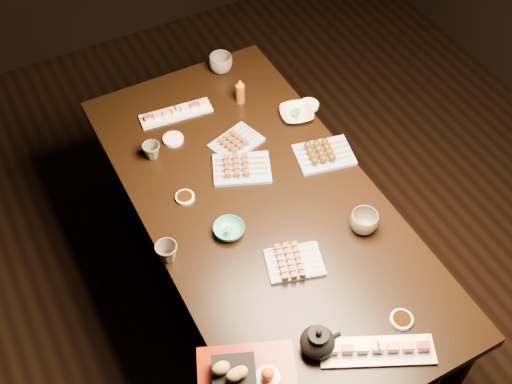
{
  "coord_description": "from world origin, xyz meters",
  "views": [
    {
      "loc": [
        -0.91,
        -1.15,
        2.73
      ],
      "look_at": [
        -0.15,
        0.27,
        0.77
      ],
      "focal_mm": 45.0,
      "sensor_mm": 36.0,
      "label": 1
    }
  ],
  "objects_px": {
    "sushi_platter_near": "(378,349)",
    "edamame_bowl_cream": "(297,114)",
    "teacup_far_right": "(221,64)",
    "condiment_bottle": "(240,91)",
    "sushi_platter_far": "(176,111)",
    "teapot": "(318,340)",
    "teacup_far_left": "(152,151)",
    "dining_table": "(261,257)",
    "teacup_mid_right": "(364,222)",
    "yakitori_plate_left": "(236,140)",
    "yakitori_plate_center": "(242,165)",
    "yakitori_plate_right": "(295,260)",
    "edamame_bowl_green": "(229,230)",
    "tempura_tray": "(248,376)",
    "teacup_near_left": "(167,252)"
  },
  "relations": [
    {
      "from": "sushi_platter_far",
      "to": "condiment_bottle",
      "type": "xyz_separation_m",
      "value": [
        0.29,
        -0.06,
        0.04
      ]
    },
    {
      "from": "edamame_bowl_green",
      "to": "teacup_far_left",
      "type": "xyz_separation_m",
      "value": [
        -0.11,
        0.5,
        0.02
      ]
    },
    {
      "from": "teacup_near_left",
      "to": "sushi_platter_near",
      "type": "bearing_deg",
      "value": -55.31
    },
    {
      "from": "dining_table",
      "to": "condiment_bottle",
      "type": "xyz_separation_m",
      "value": [
        0.2,
        0.57,
        0.44
      ]
    },
    {
      "from": "yakitori_plate_left",
      "to": "edamame_bowl_green",
      "type": "distance_m",
      "value": 0.47
    },
    {
      "from": "sushi_platter_far",
      "to": "yakitori_plate_center",
      "type": "height_order",
      "value": "yakitori_plate_center"
    },
    {
      "from": "teacup_far_left",
      "to": "dining_table",
      "type": "bearing_deg",
      "value": -57.05
    },
    {
      "from": "sushi_platter_near",
      "to": "teacup_mid_right",
      "type": "relative_size",
      "value": 3.53
    },
    {
      "from": "condiment_bottle",
      "to": "teacup_far_right",
      "type": "bearing_deg",
      "value": 86.02
    },
    {
      "from": "teacup_far_right",
      "to": "condiment_bottle",
      "type": "height_order",
      "value": "condiment_bottle"
    },
    {
      "from": "sushi_platter_far",
      "to": "edamame_bowl_cream",
      "type": "height_order",
      "value": "sushi_platter_far"
    },
    {
      "from": "teacup_mid_right",
      "to": "sushi_platter_far",
      "type": "bearing_deg",
      "value": 112.41
    },
    {
      "from": "edamame_bowl_green",
      "to": "dining_table",
      "type": "bearing_deg",
      "value": 20.11
    },
    {
      "from": "edamame_bowl_green",
      "to": "sushi_platter_far",
      "type": "bearing_deg",
      "value": 83.27
    },
    {
      "from": "sushi_platter_near",
      "to": "edamame_bowl_cream",
      "type": "xyz_separation_m",
      "value": [
        0.33,
        1.1,
        -0.01
      ]
    },
    {
      "from": "yakitori_plate_center",
      "to": "teacup_far_right",
      "type": "bearing_deg",
      "value": 94.57
    },
    {
      "from": "sushi_platter_near",
      "to": "teacup_near_left",
      "type": "distance_m",
      "value": 0.82
    },
    {
      "from": "edamame_bowl_cream",
      "to": "teacup_mid_right",
      "type": "bearing_deg",
      "value": -97.63
    },
    {
      "from": "sushi_platter_near",
      "to": "yakitori_plate_right",
      "type": "height_order",
      "value": "yakitori_plate_right"
    },
    {
      "from": "edamame_bowl_green",
      "to": "yakitori_plate_right",
      "type": "bearing_deg",
      "value": -58.05
    },
    {
      "from": "teacup_mid_right",
      "to": "condiment_bottle",
      "type": "relative_size",
      "value": 0.86
    },
    {
      "from": "teacup_far_left",
      "to": "teacup_far_right",
      "type": "distance_m",
      "value": 0.62
    },
    {
      "from": "edamame_bowl_green",
      "to": "teapot",
      "type": "distance_m",
      "value": 0.57
    },
    {
      "from": "yakitori_plate_left",
      "to": "teacup_far_left",
      "type": "distance_m",
      "value": 0.36
    },
    {
      "from": "teacup_near_left",
      "to": "teacup_mid_right",
      "type": "xyz_separation_m",
      "value": [
        0.71,
        -0.23,
        0.0
      ]
    },
    {
      "from": "dining_table",
      "to": "tempura_tray",
      "type": "bearing_deg",
      "value": -105.47
    },
    {
      "from": "yakitori_plate_center",
      "to": "edamame_bowl_cream",
      "type": "distance_m",
      "value": 0.39
    },
    {
      "from": "sushi_platter_far",
      "to": "edamame_bowl_cream",
      "type": "xyz_separation_m",
      "value": [
        0.47,
        -0.27,
        -0.0
      ]
    },
    {
      "from": "sushi_platter_near",
      "to": "yakitori_plate_left",
      "type": "height_order",
      "value": "yakitori_plate_left"
    },
    {
      "from": "sushi_platter_near",
      "to": "sushi_platter_far",
      "type": "bearing_deg",
      "value": 121.28
    },
    {
      "from": "yakitori_plate_right",
      "to": "condiment_bottle",
      "type": "bearing_deg",
      "value": 92.5
    },
    {
      "from": "sushi_platter_near",
      "to": "sushi_platter_far",
      "type": "xyz_separation_m",
      "value": [
        -0.13,
        1.36,
        -0.0
      ]
    },
    {
      "from": "edamame_bowl_green",
      "to": "teacup_near_left",
      "type": "relative_size",
      "value": 1.45
    },
    {
      "from": "sushi_platter_near",
      "to": "edamame_bowl_green",
      "type": "bearing_deg",
      "value": 133.48
    },
    {
      "from": "sushi_platter_far",
      "to": "teacup_far_left",
      "type": "height_order",
      "value": "teacup_far_left"
    },
    {
      "from": "yakitori_plate_right",
      "to": "edamame_bowl_green",
      "type": "relative_size",
      "value": 1.7
    },
    {
      "from": "teacup_far_left",
      "to": "teacup_far_right",
      "type": "height_order",
      "value": "teacup_far_right"
    },
    {
      "from": "yakitori_plate_right",
      "to": "teapot",
      "type": "height_order",
      "value": "teapot"
    },
    {
      "from": "yakitori_plate_center",
      "to": "teapot",
      "type": "xyz_separation_m",
      "value": [
        -0.14,
        -0.82,
        0.03
      ]
    },
    {
      "from": "dining_table",
      "to": "tempura_tray",
      "type": "relative_size",
      "value": 5.66
    },
    {
      "from": "dining_table",
      "to": "tempura_tray",
      "type": "xyz_separation_m",
      "value": [
        -0.39,
        -0.63,
        0.43
      ]
    },
    {
      "from": "sushi_platter_near",
      "to": "yakitori_plate_left",
      "type": "xyz_separation_m",
      "value": [
        0.02,
        1.07,
        0.0
      ]
    },
    {
      "from": "sushi_platter_near",
      "to": "teacup_mid_right",
      "type": "height_order",
      "value": "teacup_mid_right"
    },
    {
      "from": "tempura_tray",
      "to": "teacup_mid_right",
      "type": "bearing_deg",
      "value": 49.3
    },
    {
      "from": "dining_table",
      "to": "condiment_bottle",
      "type": "bearing_deg",
      "value": 87.41
    },
    {
      "from": "sushi_platter_near",
      "to": "teapot",
      "type": "distance_m",
      "value": 0.2
    },
    {
      "from": "teapot",
      "to": "condiment_bottle",
      "type": "bearing_deg",
      "value": 87.81
    },
    {
      "from": "condiment_bottle",
      "to": "yakitori_plate_center",
      "type": "bearing_deg",
      "value": -116.44
    },
    {
      "from": "teacup_far_left",
      "to": "teacup_far_right",
      "type": "xyz_separation_m",
      "value": [
        0.5,
        0.36,
        0.01
      ]
    },
    {
      "from": "yakitori_plate_right",
      "to": "teacup_near_left",
      "type": "bearing_deg",
      "value": 165.79
    }
  ]
}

